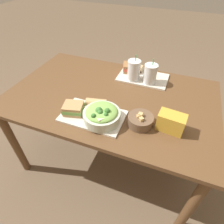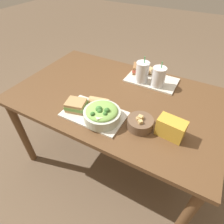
{
  "view_description": "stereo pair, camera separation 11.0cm",
  "coord_description": "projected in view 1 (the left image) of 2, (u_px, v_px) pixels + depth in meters",
  "views": [
    {
      "loc": [
        0.4,
        -1.03,
        1.56
      ],
      "look_at": [
        0.11,
        -0.26,
        0.83
      ],
      "focal_mm": 30.0,
      "sensor_mm": 36.0,
      "label": 1
    },
    {
      "loc": [
        0.5,
        -0.98,
        1.56
      ],
      "look_at": [
        0.11,
        -0.26,
        0.83
      ],
      "focal_mm": 30.0,
      "sensor_mm": 36.0,
      "label": 2
    }
  ],
  "objects": [
    {
      "name": "salad_bowl",
      "position": [
        102.0,
        115.0,
        1.12
      ],
      "size": [
        0.23,
        0.23,
        0.11
      ],
      "color": "beige",
      "rests_on": "tray_near"
    },
    {
      "name": "chip_bag",
      "position": [
        171.0,
        122.0,
        1.07
      ],
      "size": [
        0.16,
        0.1,
        0.11
      ],
      "rotation": [
        0.0,
        0.0,
        -0.11
      ],
      "color": "gold",
      "rests_on": "dining_table"
    },
    {
      "name": "tray_far",
      "position": [
        143.0,
        77.0,
        1.53
      ],
      "size": [
        0.4,
        0.24,
        0.01
      ],
      "color": "beige",
      "rests_on": "dining_table"
    },
    {
      "name": "soup_bowl",
      "position": [
        140.0,
        120.0,
        1.12
      ],
      "size": [
        0.15,
        0.15,
        0.08
      ],
      "color": "brown",
      "rests_on": "dining_table"
    },
    {
      "name": "ground_plane",
      "position": [
        111.0,
        155.0,
        1.87
      ],
      "size": [
        12.0,
        12.0,
        0.0
      ],
      "primitive_type": "plane",
      "color": "brown"
    },
    {
      "name": "sandwich_far",
      "position": [
        130.0,
        67.0,
        1.58
      ],
      "size": [
        0.15,
        0.15,
        0.06
      ],
      "rotation": [
        0.0,
        0.0,
        0.32
      ],
      "color": "olive",
      "rests_on": "tray_far"
    },
    {
      "name": "tray_near",
      "position": [
        93.0,
        116.0,
        1.19
      ],
      "size": [
        0.4,
        0.24,
        0.01
      ],
      "color": "beige",
      "rests_on": "dining_table"
    },
    {
      "name": "drink_cup_dark",
      "position": [
        134.0,
        71.0,
        1.45
      ],
      "size": [
        0.1,
        0.1,
        0.21
      ],
      "color": "silver",
      "rests_on": "tray_far"
    },
    {
      "name": "dining_table",
      "position": [
        111.0,
        104.0,
        1.43
      ],
      "size": [
        1.5,
        0.95,
        0.75
      ],
      "color": "brown",
      "rests_on": "ground_plane"
    },
    {
      "name": "drink_cup_red",
      "position": [
        150.0,
        74.0,
        1.42
      ],
      "size": [
        0.1,
        0.1,
        0.2
      ],
      "color": "silver",
      "rests_on": "tray_far"
    },
    {
      "name": "baguette_far",
      "position": [
        137.0,
        67.0,
        1.59
      ],
      "size": [
        0.12,
        0.08,
        0.06
      ],
      "rotation": [
        0.0,
        0.0,
        1.38
      ],
      "color": "tan",
      "rests_on": "tray_far"
    },
    {
      "name": "sandwich_near",
      "position": [
        73.0,
        109.0,
        1.18
      ],
      "size": [
        0.15,
        0.13,
        0.06
      ],
      "rotation": [
        0.0,
        0.0,
        0.24
      ],
      "color": "tan",
      "rests_on": "tray_near"
    },
    {
      "name": "baguette_near",
      "position": [
        97.0,
        103.0,
        1.23
      ],
      "size": [
        0.14,
        0.09,
        0.06
      ],
      "rotation": [
        0.0,
        0.0,
        1.79
      ],
      "color": "tan",
      "rests_on": "tray_near"
    }
  ]
}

